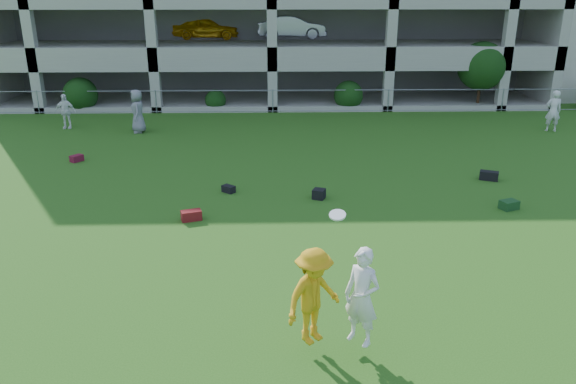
{
  "coord_description": "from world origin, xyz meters",
  "views": [
    {
      "loc": [
        0.03,
        -9.82,
        6.06
      ],
      "look_at": [
        0.37,
        3.0,
        1.4
      ],
      "focal_mm": 35.0,
      "sensor_mm": 36.0,
      "label": 1
    }
  ],
  "objects_px": {
    "bystander_b": "(65,111)",
    "bystander_c": "(138,111)",
    "frisbee_contest": "(327,296)",
    "crate_d": "(319,194)",
    "bystander_e": "(553,111)"
  },
  "relations": [
    {
      "from": "bystander_b",
      "to": "bystander_c",
      "type": "distance_m",
      "value": 3.59
    },
    {
      "from": "bystander_b",
      "to": "frisbee_contest",
      "type": "relative_size",
      "value": 0.63
    },
    {
      "from": "crate_d",
      "to": "frisbee_contest",
      "type": "bearing_deg",
      "value": -93.62
    },
    {
      "from": "bystander_c",
      "to": "frisbee_contest",
      "type": "distance_m",
      "value": 17.76
    },
    {
      "from": "bystander_e",
      "to": "crate_d",
      "type": "relative_size",
      "value": 5.25
    },
    {
      "from": "bystander_e",
      "to": "crate_d",
      "type": "distance_m",
      "value": 13.98
    },
    {
      "from": "crate_d",
      "to": "frisbee_contest",
      "type": "relative_size",
      "value": 0.14
    },
    {
      "from": "bystander_b",
      "to": "bystander_c",
      "type": "xyz_separation_m",
      "value": [
        3.49,
        -0.83,
        0.16
      ]
    },
    {
      "from": "crate_d",
      "to": "bystander_b",
      "type": "bearing_deg",
      "value": 138.92
    },
    {
      "from": "bystander_b",
      "to": "crate_d",
      "type": "bearing_deg",
      "value": -43.6
    },
    {
      "from": "bystander_b",
      "to": "frisbee_contest",
      "type": "height_order",
      "value": "frisbee_contest"
    },
    {
      "from": "bystander_e",
      "to": "frisbee_contest",
      "type": "bearing_deg",
      "value": 63.22
    },
    {
      "from": "bystander_b",
      "to": "frisbee_contest",
      "type": "bearing_deg",
      "value": -61.39
    },
    {
      "from": "bystander_b",
      "to": "bystander_c",
      "type": "relative_size",
      "value": 0.83
    },
    {
      "from": "bystander_b",
      "to": "bystander_c",
      "type": "bearing_deg",
      "value": -15.93
    }
  ]
}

